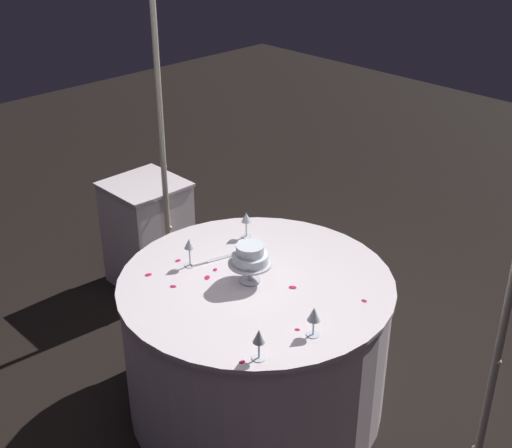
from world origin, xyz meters
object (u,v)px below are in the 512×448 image
(tiered_cake, at_px, (250,257))
(wine_glass_2, at_px, (314,315))
(side_table, at_px, (148,233))
(wine_glass_1, at_px, (246,219))
(wine_glass_0, at_px, (189,246))
(cake_knife, at_px, (214,260))
(wine_glass_3, at_px, (259,338))
(decorative_arch, at_px, (303,124))
(main_table, at_px, (256,344))

(tiered_cake, bearing_deg, wine_glass_2, -11.94)
(side_table, distance_m, wine_glass_1, 1.17)
(wine_glass_0, bearing_deg, wine_glass_1, 93.06)
(wine_glass_2, distance_m, cake_knife, 0.81)
(wine_glass_0, height_order, wine_glass_3, wine_glass_0)
(wine_glass_1, bearing_deg, decorative_arch, 4.91)
(wine_glass_0, relative_size, cake_knife, 0.54)
(main_table, bearing_deg, wine_glass_3, -43.14)
(main_table, relative_size, tiered_cake, 6.33)
(wine_glass_1, bearing_deg, cake_knife, -76.79)
(main_table, xyz_separation_m, wine_glass_0, (-0.34, -0.14, 0.51))
(main_table, xyz_separation_m, wine_glass_2, (0.50, -0.13, 0.50))
(main_table, xyz_separation_m, wine_glass_3, (0.45, -0.42, 0.50))
(decorative_arch, xyz_separation_m, wine_glass_3, (0.45, -0.73, -0.64))
(wine_glass_0, xyz_separation_m, wine_glass_3, (0.79, -0.28, -0.01))
(main_table, bearing_deg, wine_glass_0, -157.54)
(tiered_cake, bearing_deg, wine_glass_1, 138.76)
(main_table, distance_m, wine_glass_2, 0.72)
(tiered_cake, distance_m, wine_glass_0, 0.35)
(side_table, height_order, wine_glass_1, wine_glass_1)
(wine_glass_0, height_order, cake_knife, wine_glass_0)
(decorative_arch, relative_size, tiered_cake, 10.64)
(tiered_cake, height_order, wine_glass_2, tiered_cake)
(main_table, distance_m, wine_glass_0, 0.63)
(decorative_arch, distance_m, main_table, 1.18)
(side_table, xyz_separation_m, wine_glass_1, (1.04, -0.06, 0.52))
(decorative_arch, height_order, tiered_cake, decorative_arch)
(main_table, distance_m, wine_glass_3, 0.79)
(decorative_arch, distance_m, wine_glass_1, 0.73)
(wine_glass_0, relative_size, wine_glass_1, 1.06)
(decorative_arch, relative_size, side_table, 3.10)
(decorative_arch, relative_size, wine_glass_3, 15.80)
(tiered_cake, relative_size, wine_glass_0, 1.40)
(decorative_arch, bearing_deg, wine_glass_0, -126.93)
(wine_glass_3, bearing_deg, wine_glass_1, 139.24)
(wine_glass_2, relative_size, wine_glass_3, 0.98)
(tiered_cake, xyz_separation_m, wine_glass_3, (0.46, -0.40, -0.03))
(side_table, height_order, tiered_cake, tiered_cake)
(main_table, bearing_deg, wine_glass_1, 142.39)
(decorative_arch, bearing_deg, cake_knife, -131.64)
(wine_glass_0, distance_m, cake_knife, 0.17)
(decorative_arch, height_order, wine_glass_1, decorative_arch)
(wine_glass_3, bearing_deg, side_table, 157.80)
(side_table, distance_m, cake_knife, 1.24)
(main_table, distance_m, tiered_cake, 0.53)
(main_table, height_order, tiered_cake, tiered_cake)
(cake_knife, bearing_deg, tiered_cake, -1.10)
(decorative_arch, height_order, cake_knife, decorative_arch)
(wine_glass_0, height_order, wine_glass_2, wine_glass_0)
(cake_knife, bearing_deg, wine_glass_3, -28.35)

